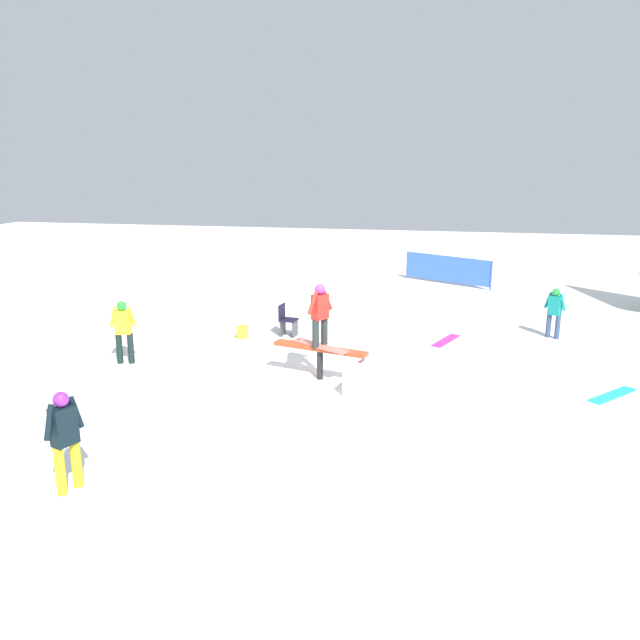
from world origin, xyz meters
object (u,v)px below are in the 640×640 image
Objects in this scene: rail_feature at (320,352)px; bystander_teal at (555,310)px; loose_snowboard_magenta at (446,341)px; folding_chair at (287,321)px; loose_snowboard_white at (15,378)px; bystander_black at (65,436)px; backpack_on_snow at (242,332)px; bystander_yellow at (124,329)px; main_rider_on_rail at (320,316)px; loose_snowboard_cyan at (613,395)px.

bystander_teal is at bearing -125.74° from rail_feature.
folding_chair is at bearing 117.44° from loose_snowboard_magenta.
loose_snowboard_white is (12.15, 5.79, -0.76)m from bystander_teal.
bystander_black is 4.51× the size of backpack_on_snow.
rail_feature is 1.45× the size of bystander_yellow.
folding_chair reaches higher than loose_snowboard_magenta.
rail_feature is 6.43× the size of backpack_on_snow.
rail_feature is 1.54× the size of main_rider_on_rail.
loose_snowboard_cyan is 4.14× the size of backpack_on_snow.
backpack_on_snow is at bearing 43.72° from bystander_teal.
loose_snowboard_white is at bearing 25.44° from bystander_yellow.
bystander_yellow is at bearing -137.73° from bystander_black.
backpack_on_snow is (-2.03, -2.60, -0.68)m from bystander_yellow.
bystander_black reaches higher than folding_chair.
bystander_yellow is 10.88m from loose_snowboard_cyan.
loose_snowboard_cyan is at bearing 129.71° from bystander_teal.
loose_snowboard_white is at bearing 140.31° from loose_snowboard_magenta.
main_rider_on_rail is 6.90m from loose_snowboard_white.
main_rider_on_rail is 1.01× the size of loose_snowboard_cyan.
rail_feature is at bearing 70.91° from bystander_teal.
folding_chair is at bearing -32.82° from main_rider_on_rail.
loose_snowboard_magenta is at bearing -140.13° from loose_snowboard_white.
bystander_yellow is 4.42m from folding_chair.
rail_feature is 3.89m from backpack_on_snow.
rail_feature is 1.55× the size of loose_snowboard_cyan.
bystander_yellow is at bearing 140.34° from folding_chair.
loose_snowboard_magenta is at bearing 49.36° from bystander_teal.
loose_snowboard_white is (12.72, 1.55, 0.00)m from loose_snowboard_cyan.
bystander_black is at bearing 97.74° from bystander_yellow.
rail_feature is at bearing 135.04° from loose_snowboard_cyan.
bystander_yellow reaches higher than folding_chair.
bystander_teal is at bearing 161.88° from bystander_black.
bystander_teal reaches higher than rail_feature.
bystander_teal is 3.05m from loose_snowboard_magenta.
loose_snowboard_magenta is 1.54× the size of folding_chair.
loose_snowboard_magenta is 3.98× the size of backpack_on_snow.
bystander_yellow is 1.21× the size of loose_snowboard_white.
loose_snowboard_magenta is (3.39, -3.36, 0.00)m from loose_snowboard_cyan.
backpack_on_snow reaches higher than loose_snowboard_white.
rail_feature is at bearing 0.00° from main_rider_on_rail.
rail_feature is at bearing 165.43° from loose_snowboard_magenta.
bystander_teal is at bearing -76.30° from backpack_on_snow.
backpack_on_snow is at bearing -30.00° from rail_feature.
bystander_black reaches higher than rail_feature.
main_rider_on_rail is at bearing 175.54° from bystander_black.
main_rider_on_rail reaches higher than loose_snowboard_white.
loose_snowboard_magenta is at bearing -111.72° from rail_feature.
backpack_on_snow is at bearing -14.41° from main_rider_on_rail.
bystander_teal is 0.91× the size of bystander_yellow.
main_rider_on_rail is 4.70m from loose_snowboard_magenta.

